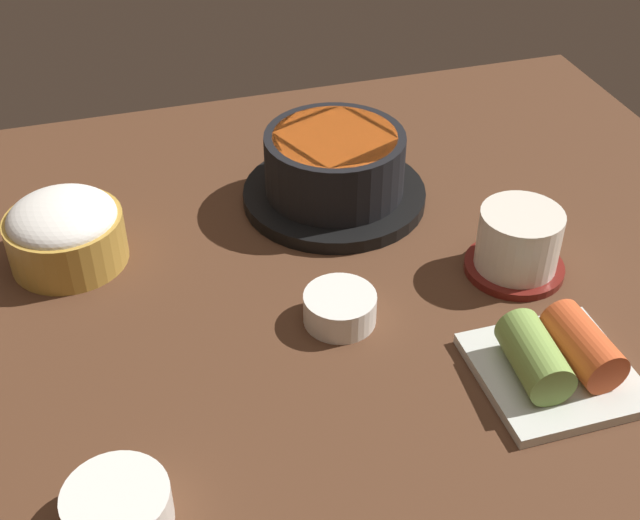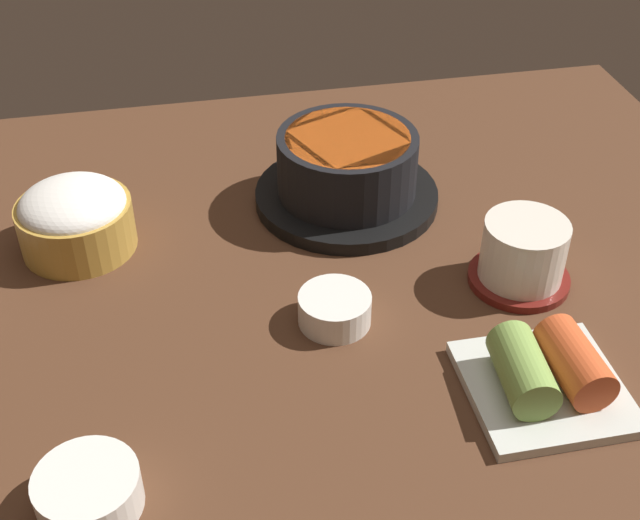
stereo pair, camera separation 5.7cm
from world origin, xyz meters
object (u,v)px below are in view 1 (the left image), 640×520
tea_cup_with_saucer (518,243)px  banchan_cup_center (340,307)px  rice_bowl (65,231)px  stone_pot (335,171)px  side_bowl_near (118,507)px  kimchi_plate (556,360)px

tea_cup_with_saucer → banchan_cup_center: bearing=-173.5°
rice_bowl → banchan_cup_center: bearing=-35.4°
stone_pot → side_bowl_near: 43.49cm
stone_pot → banchan_cup_center: (-5.32, -18.62, -2.25)cm
kimchi_plate → tea_cup_with_saucer: bearing=76.1°
stone_pot → rice_bowl: (-27.91, -2.56, -0.29)cm
stone_pot → kimchi_plate: 31.97cm
rice_bowl → banchan_cup_center: size_ratio=1.72×
tea_cup_with_saucer → banchan_cup_center: 18.51cm
rice_bowl → tea_cup_with_saucer: 43.22cm
side_bowl_near → kimchi_plate: bearing=6.3°
rice_bowl → side_bowl_near: (1.41, -31.87, -1.82)cm
tea_cup_with_saucer → kimchi_plate: 14.40cm
kimchi_plate → side_bowl_near: size_ratio=1.66×
stone_pot → banchan_cup_center: 19.49cm
rice_bowl → kimchi_plate: 46.72cm
stone_pot → side_bowl_near: stone_pot is taller
stone_pot → rice_bowl: stone_pot is taller
stone_pot → side_bowl_near: bearing=-127.6°
kimchi_plate → side_bowl_near: bearing=-173.7°
tea_cup_with_saucer → banchan_cup_center: (-18.31, -2.08, -1.74)cm
tea_cup_with_saucer → kimchi_plate: bearing=-103.9°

